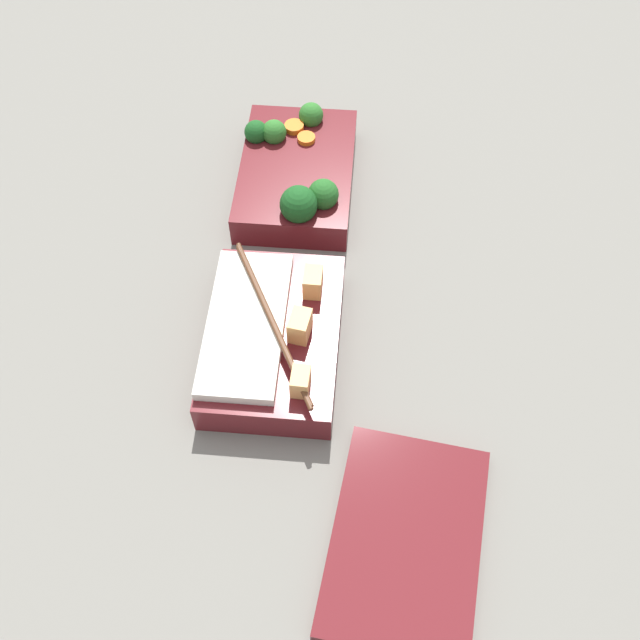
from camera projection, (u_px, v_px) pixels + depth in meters
ground_plane at (287, 258)px, 0.88m from camera, size 3.00×3.00×0.00m
bento_tray_vegetable at (296, 174)px, 0.92m from camera, size 0.20×0.14×0.07m
bento_tray_rice at (272, 337)px, 0.78m from camera, size 0.20×0.14×0.07m
bento_lid at (406, 541)px, 0.68m from camera, size 0.22×0.16×0.01m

